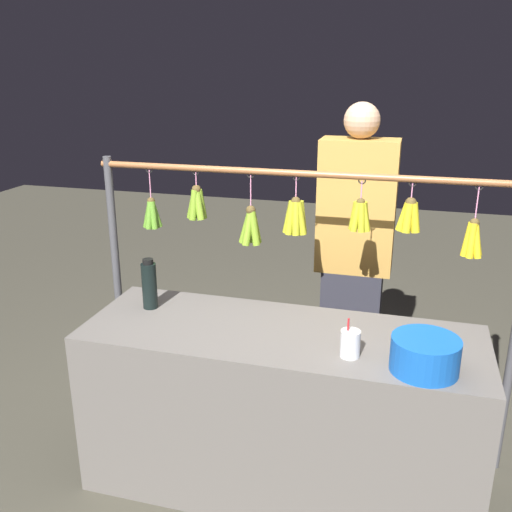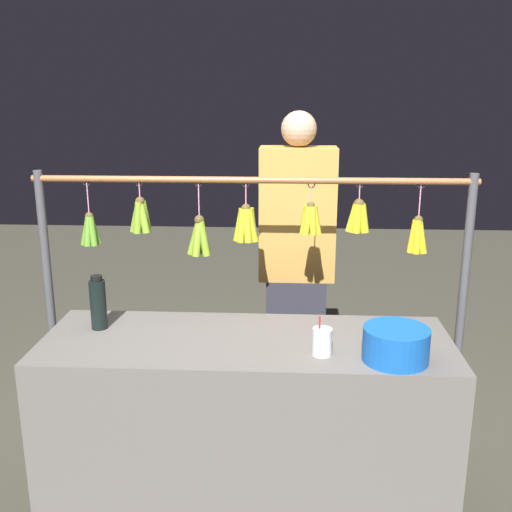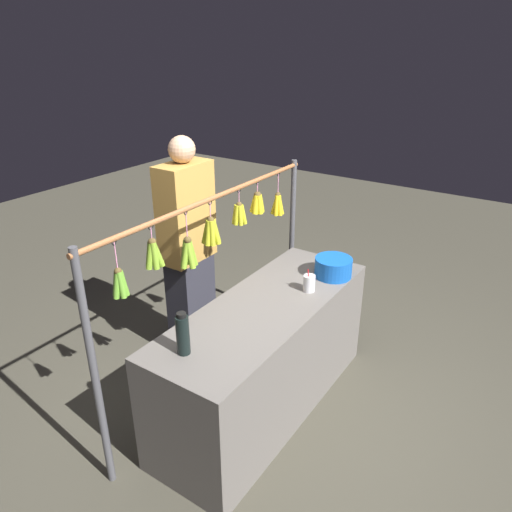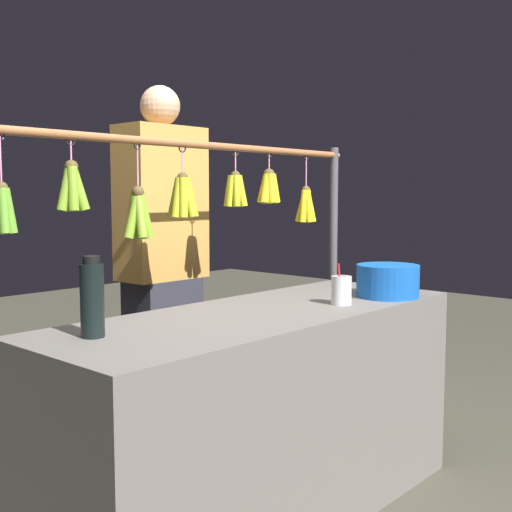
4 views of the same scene
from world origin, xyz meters
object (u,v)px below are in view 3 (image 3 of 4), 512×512
(drink_cup, at_px, (309,283))
(vendor_person, at_px, (188,254))
(water_bottle, at_px, (183,334))
(blue_bucket, at_px, (333,267))

(drink_cup, distance_m, vendor_person, 1.01)
(water_bottle, bearing_deg, blue_bucket, 168.19)
(blue_bucket, distance_m, drink_cup, 0.30)
(blue_bucket, height_order, vendor_person, vendor_person)
(blue_bucket, relative_size, drink_cup, 1.61)
(blue_bucket, bearing_deg, water_bottle, -11.81)
(water_bottle, distance_m, blue_bucket, 1.34)
(blue_bucket, xyz_separation_m, vendor_person, (0.39, -1.04, -0.01))
(water_bottle, relative_size, vendor_person, 0.14)
(blue_bucket, bearing_deg, drink_cup, -7.49)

